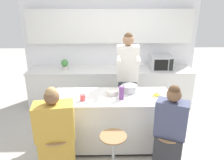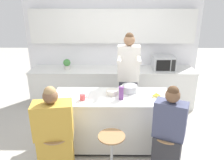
% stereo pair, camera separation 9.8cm
% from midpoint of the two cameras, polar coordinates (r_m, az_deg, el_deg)
% --- Properties ---
extents(ground_plane, '(16.00, 16.00, 0.00)m').
position_cam_midpoint_polar(ground_plane, '(4.00, -0.71, -16.42)').
color(ground_plane, '#B2ADA3').
extents(wall_back, '(4.03, 0.22, 2.70)m').
position_cam_midpoint_polar(wall_back, '(5.15, -1.00, 10.86)').
color(wall_back, white).
rests_on(wall_back, ground_plane).
extents(back_counter, '(3.73, 0.67, 0.89)m').
position_cam_midpoint_polar(back_counter, '(5.15, -0.90, -1.88)').
color(back_counter, white).
rests_on(back_counter, ground_plane).
extents(kitchen_island, '(1.92, 0.74, 0.93)m').
position_cam_midpoint_polar(kitchen_island, '(3.74, -0.74, -10.64)').
color(kitchen_island, black).
rests_on(kitchen_island, ground_plane).
extents(bar_stool_leftmost, '(0.38, 0.38, 0.66)m').
position_cam_midpoint_polar(bar_stool_leftmost, '(3.32, -14.72, -18.36)').
color(bar_stool_leftmost, '#997047').
rests_on(bar_stool_leftmost, ground_plane).
extents(bar_stool_center, '(0.38, 0.38, 0.66)m').
position_cam_midpoint_polar(bar_stool_center, '(3.24, -0.60, -18.67)').
color(bar_stool_center, '#997047').
rests_on(bar_stool_center, ground_plane).
extents(bar_stool_rightmost, '(0.38, 0.38, 0.66)m').
position_cam_midpoint_polar(bar_stool_rightmost, '(3.34, 13.35, -17.85)').
color(bar_stool_rightmost, '#997047').
rests_on(bar_stool_rightmost, ground_plane).
extents(person_cooking, '(0.43, 0.60, 1.86)m').
position_cam_midpoint_polar(person_cooking, '(4.10, 3.33, -0.66)').
color(person_cooking, '#383842').
rests_on(person_cooking, ground_plane).
extents(person_wrapped_blanket, '(0.55, 0.36, 1.38)m').
position_cam_midpoint_polar(person_wrapped_blanket, '(3.16, -15.32, -14.27)').
color(person_wrapped_blanket, gold).
rests_on(person_wrapped_blanket, ground_plane).
extents(person_seated_near, '(0.47, 0.39, 1.39)m').
position_cam_midpoint_polar(person_seated_near, '(3.17, 13.89, -14.17)').
color(person_seated_near, '#333338').
rests_on(person_seated_near, ground_plane).
extents(cooking_pot, '(0.35, 0.26, 0.12)m').
position_cam_midpoint_polar(cooking_pot, '(3.66, 3.74, -2.24)').
color(cooking_pot, '#B7BABC').
rests_on(cooking_pot, kitchen_island).
extents(fruit_bowl, '(0.19, 0.19, 0.08)m').
position_cam_midpoint_polar(fruit_bowl, '(3.57, -0.71, -3.22)').
color(fruit_bowl, silver).
rests_on(fruit_bowl, kitchen_island).
extents(coffee_cup_near, '(0.11, 0.08, 0.08)m').
position_cam_midpoint_polar(coffee_cup_near, '(3.42, 12.47, -4.80)').
color(coffee_cup_near, white).
rests_on(coffee_cup_near, kitchen_island).
extents(coffee_cup_far, '(0.12, 0.08, 0.10)m').
position_cam_midpoint_polar(coffee_cup_far, '(3.40, -8.45, -4.55)').
color(coffee_cup_far, '#DB4C51').
rests_on(coffee_cup_far, kitchen_island).
extents(banana_bunch, '(0.17, 0.12, 0.06)m').
position_cam_midpoint_polar(banana_bunch, '(3.57, 10.73, -3.81)').
color(banana_bunch, yellow).
rests_on(banana_bunch, kitchen_island).
extents(juice_carton, '(0.07, 0.07, 0.22)m').
position_cam_midpoint_polar(juice_carton, '(3.39, 1.67, -3.33)').
color(juice_carton, '#7A428E').
rests_on(juice_carton, kitchen_island).
extents(microwave, '(0.49, 0.40, 0.32)m').
position_cam_midpoint_polar(microwave, '(5.05, 12.16, 4.46)').
color(microwave, '#B2B5B7').
rests_on(microwave, back_counter).
extents(potted_plant, '(0.16, 0.16, 0.23)m').
position_cam_midpoint_polar(potted_plant, '(5.06, -12.79, 4.00)').
color(potted_plant, beige).
rests_on(potted_plant, back_counter).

